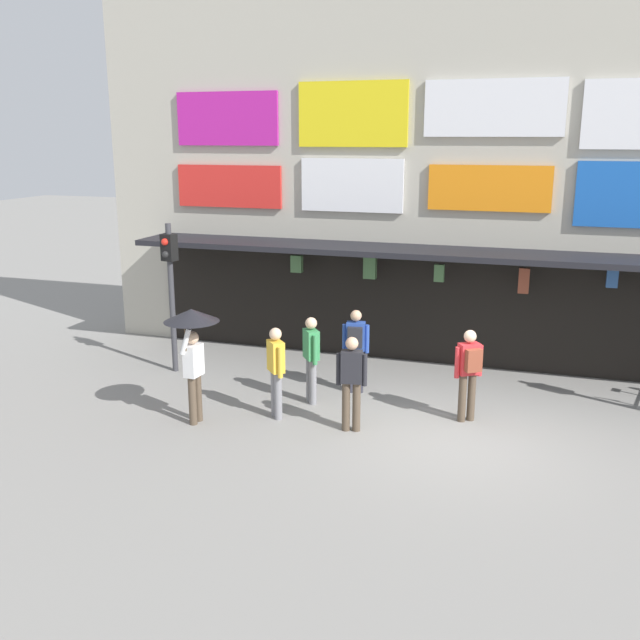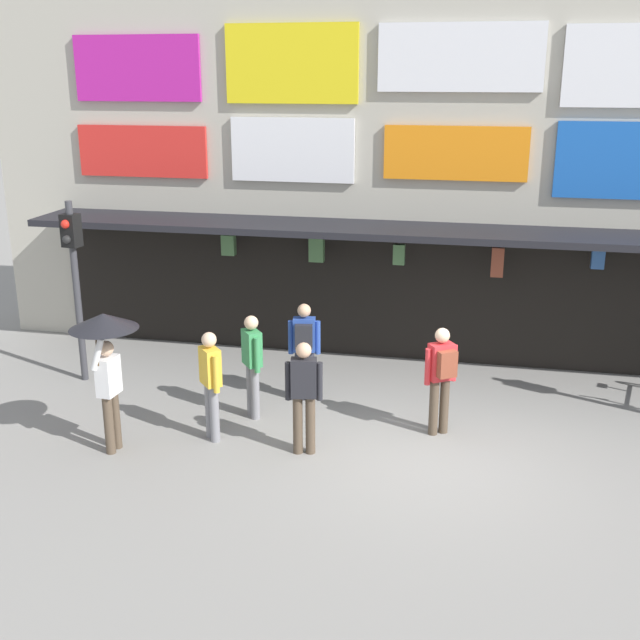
{
  "view_description": "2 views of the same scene",
  "coord_description": "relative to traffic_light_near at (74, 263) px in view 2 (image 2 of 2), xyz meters",
  "views": [
    {
      "loc": [
        1.29,
        -11.38,
        4.96
      ],
      "look_at": [
        -2.77,
        1.13,
        1.55
      ],
      "focal_mm": 40.1,
      "sensor_mm": 36.0,
      "label": 1
    },
    {
      "loc": [
        0.65,
        -10.26,
        5.25
      ],
      "look_at": [
        -1.92,
        1.6,
        1.42
      ],
      "focal_mm": 44.17,
      "sensor_mm": 36.0,
      "label": 2
    }
  ],
  "objects": [
    {
      "name": "ground_plane",
      "position": [
        6.25,
        -1.66,
        -2.14
      ],
      "size": [
        80.0,
        80.0,
        0.0
      ],
      "primitive_type": "plane",
      "color": "gray"
    },
    {
      "name": "shopfront",
      "position": [
        6.25,
        2.91,
        1.82
      ],
      "size": [
        18.0,
        2.6,
        8.0
      ],
      "color": "#B2AD9E",
      "rests_on": "ground"
    },
    {
      "name": "traffic_light_near",
      "position": [
        0.0,
        0.0,
        0.0
      ],
      "size": [
        0.31,
        0.34,
        3.2
      ],
      "color": "#38383D",
      "rests_on": "ground"
    },
    {
      "name": "pedestrian_in_yellow",
      "position": [
        6.35,
        -0.89,
        -1.16
      ],
      "size": [
        0.48,
        0.47,
        1.68
      ],
      "color": "brown",
      "rests_on": "ground"
    },
    {
      "name": "pedestrian_in_black",
      "position": [
        3.06,
        -1.78,
        -1.19
      ],
      "size": [
        0.4,
        0.42,
        1.68
      ],
      "color": "gray",
      "rests_on": "ground"
    },
    {
      "name": "pedestrian_in_red",
      "position": [
        4.07,
        -0.1,
        -1.16
      ],
      "size": [
        0.52,
        0.4,
        1.68
      ],
      "color": "#2D2D38",
      "rests_on": "ground"
    },
    {
      "name": "pedestrian_in_green",
      "position": [
        4.5,
        -1.93,
        -1.19
      ],
      "size": [
        0.52,
        0.28,
        1.68
      ],
      "color": "brown",
      "rests_on": "ground"
    },
    {
      "name": "pedestrian_with_umbrella",
      "position": [
        1.78,
        -2.44,
        -0.5
      ],
      "size": [
        0.96,
        0.96,
        2.08
      ],
      "color": "brown",
      "rests_on": "ground"
    },
    {
      "name": "pedestrian_in_white",
      "position": [
        3.42,
        -0.88,
        -1.19
      ],
      "size": [
        0.39,
        0.44,
        1.68
      ],
      "color": "gray",
      "rests_on": "ground"
    }
  ]
}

